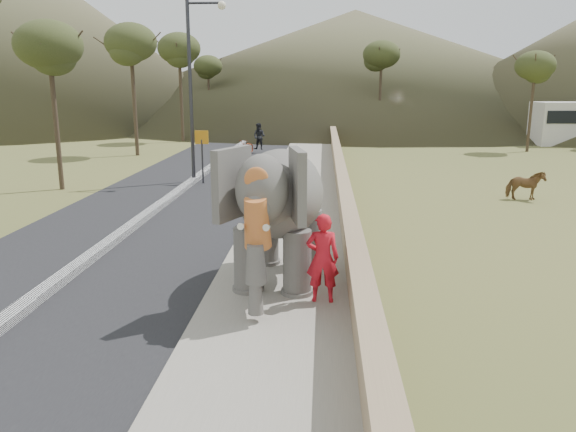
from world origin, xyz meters
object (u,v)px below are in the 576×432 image
(lamppost, at_px, (197,73))
(motorcyclist, at_px, (253,142))
(elephant_and_man, at_px, (281,212))
(cow, at_px, (525,185))

(lamppost, xyz_separation_m, motorcyclist, (1.09, 10.84, -4.10))
(elephant_and_man, bearing_deg, motorcyclist, 98.59)
(cow, bearing_deg, lamppost, 79.27)
(lamppost, bearing_deg, elephant_and_man, -70.23)
(lamppost, distance_m, motorcyclist, 11.64)
(elephant_and_man, distance_m, motorcyclist, 24.22)
(cow, height_order, motorcyclist, motorcyclist)
(lamppost, height_order, motorcyclist, lamppost)
(elephant_and_man, bearing_deg, lamppost, 109.77)
(lamppost, height_order, elephant_and_man, lamppost)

